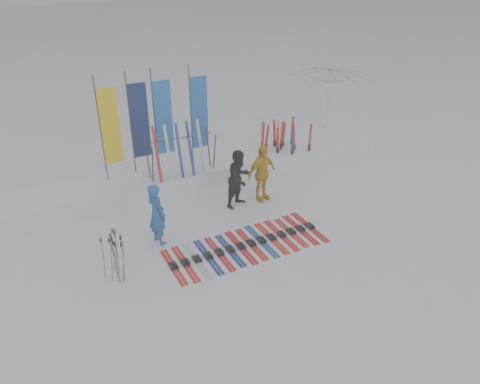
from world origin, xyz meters
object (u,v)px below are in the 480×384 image
person_blue (157,214)px  tent_canopy (329,104)px  ski_rack (181,150)px  person_black (239,178)px  person_yellow (262,173)px  ski_row (246,245)px

person_blue → tent_canopy: tent_canopy is taller
ski_rack → tent_canopy: bearing=13.0°
person_blue → person_black: person_black is taller
person_blue → ski_rack: 2.98m
person_blue → person_yellow: size_ratio=0.96×
ski_row → ski_rack: size_ratio=2.04×
person_blue → person_black: bearing=-89.0°
person_blue → tent_canopy: size_ratio=0.52×
person_black → ski_row: size_ratio=0.42×
person_blue → ski_rack: ski_rack is taller
person_blue → tent_canopy: (8.30, 3.98, 0.62)m
person_yellow → ski_row: (-1.58, -2.02, -0.85)m
ski_row → person_blue: bearing=148.0°
person_blue → ski_row: bearing=-137.2°
tent_canopy → person_yellow: bearing=-146.2°
ski_row → ski_rack: ski_rack is taller
person_yellow → tent_canopy: 5.75m
person_black → person_yellow: size_ratio=0.99×
tent_canopy → ski_rack: (-6.67, -1.54, -0.09)m
ski_row → person_yellow: bearing=51.9°
person_blue → person_yellow: person_yellow is taller
tent_canopy → ski_row: size_ratio=0.79×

